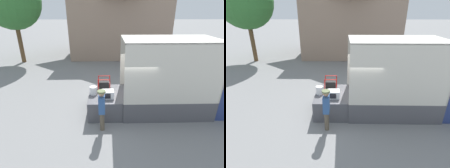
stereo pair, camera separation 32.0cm
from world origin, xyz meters
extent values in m
plane|color=gray|center=(0.00, 0.00, 0.00)|extent=(160.00, 160.00, 0.00)
cube|color=#4C4C51|center=(1.97, 0.00, 0.46)|extent=(3.94, 2.14, 0.91)
cube|color=beige|center=(1.97, 1.04, 2.15)|extent=(3.94, 0.06, 2.47)
cube|color=beige|center=(1.97, -1.04, 2.15)|extent=(3.94, 0.06, 2.47)
cube|color=beige|center=(3.91, 0.00, 2.15)|extent=(0.06, 2.14, 2.47)
cube|color=beige|center=(1.97, 0.00, 3.35)|extent=(3.94, 2.14, 0.06)
cylinder|color=#3370B2|center=(1.97, -0.29, 1.09)|extent=(0.28, 0.28, 0.35)
cube|color=#B2A893|center=(2.97, -0.40, 1.08)|extent=(0.44, 0.32, 0.35)
cube|color=#B2A893|center=(2.43, 0.10, 1.05)|extent=(0.44, 0.32, 0.27)
cube|color=#4C4C51|center=(-0.75, 0.00, 0.46)|extent=(1.49, 2.03, 0.91)
cube|color=white|center=(-0.63, -0.42, 1.08)|extent=(0.52, 0.40, 0.34)
cube|color=black|center=(-0.68, -0.62, 1.08)|extent=(0.33, 0.01, 0.23)
cube|color=black|center=(-0.81, 0.47, 1.13)|extent=(0.46, 0.44, 0.43)
cylinder|color=slate|center=(-0.62, 0.47, 1.15)|extent=(0.17, 0.24, 0.24)
cylinder|color=red|center=(-1.08, 0.21, 1.21)|extent=(0.04, 0.04, 0.60)
cylinder|color=red|center=(-0.53, 0.21, 1.21)|extent=(0.04, 0.04, 0.60)
cylinder|color=red|center=(-1.08, 0.72, 1.21)|extent=(0.04, 0.04, 0.60)
cylinder|color=red|center=(-0.53, 0.72, 1.21)|extent=(0.04, 0.04, 0.60)
cylinder|color=red|center=(-0.81, 0.21, 1.49)|extent=(0.54, 0.04, 0.04)
cylinder|color=red|center=(-0.81, 0.72, 1.49)|extent=(0.54, 0.04, 0.04)
cylinder|color=silver|center=(-1.29, -0.07, 1.09)|extent=(0.33, 0.33, 0.37)
cylinder|color=brown|center=(-0.87, -1.45, 0.42)|extent=(0.18, 0.18, 0.84)
cube|color=#2D5189|center=(-0.87, -1.45, 1.17)|extent=(0.24, 0.44, 0.66)
sphere|color=tan|center=(-0.87, -1.45, 1.62)|extent=(0.23, 0.23, 0.23)
cylinder|color=#606B47|center=(-0.87, -1.45, 1.70)|extent=(0.31, 0.31, 0.06)
cube|color=gray|center=(0.57, 12.17, 2.78)|extent=(9.17, 7.24, 5.56)
cylinder|color=brown|center=(-8.29, 8.56, 1.53)|extent=(0.36, 0.36, 3.05)
sphere|color=#337033|center=(-8.29, 8.56, 5.09)|extent=(4.54, 4.54, 4.54)
camera|label=1|loc=(-0.64, -7.21, 4.48)|focal=28.00mm
camera|label=2|loc=(-0.32, -7.21, 4.48)|focal=28.00mm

